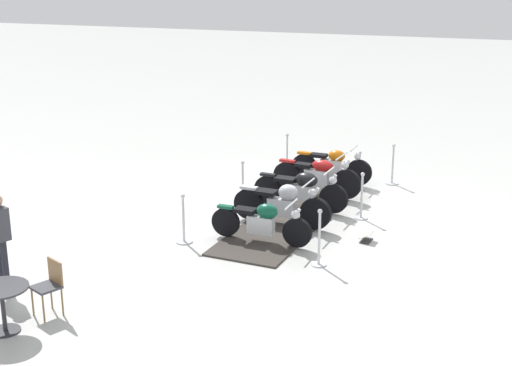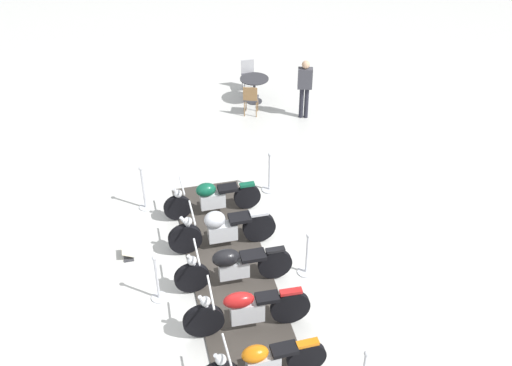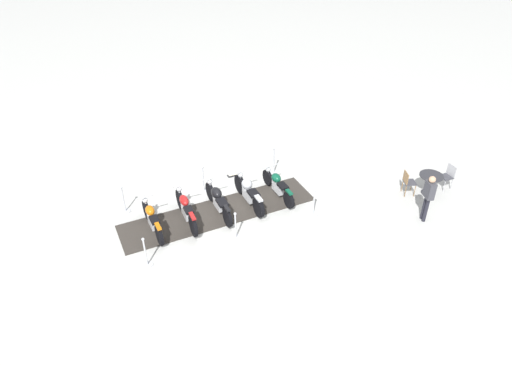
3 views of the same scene
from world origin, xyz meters
The scene contains 18 objects.
ground_plane centered at (0.00, 0.00, 0.00)m, with size 80.00×80.00×0.00m, color silver.
display_platform centered at (0.00, 0.00, 0.02)m, with size 6.73×1.55×0.04m, color #38332D.
motorcycle_forest centered at (0.13, 2.26, 0.47)m, with size 2.18×0.70×0.89m.
motorcycle_chrome centered at (0.06, 1.13, 0.51)m, with size 2.24×0.78×1.01m.
motorcycle_black centered at (-0.04, 0.00, 0.52)m, with size 2.29×0.73×0.98m.
motorcycle_maroon centered at (-0.12, -1.13, 0.52)m, with size 2.27×0.79×1.05m.
motorcycle_copper centered at (-0.20, -2.26, 0.49)m, with size 2.13×0.63×0.97m.
stanchion_left_front centered at (1.67, 2.74, 0.31)m, with size 0.35×0.35×1.04m.
stanchion_right_rear centered at (-1.67, -2.74, 0.33)m, with size 0.34×0.34×1.05m.
stanchion_right_front centered at (-1.23, 2.96, 0.40)m, with size 0.29×0.29×1.12m.
stanchion_right_mid centered at (-1.45, 0.11, 0.36)m, with size 0.31×0.31×1.07m.
stanchion_left_rear centered at (1.23, -2.96, 0.33)m, with size 0.34×0.34×1.05m.
stanchion_left_mid centered at (1.45, -0.11, 0.31)m, with size 0.34×0.34×1.01m.
info_placard centered at (-1.84, 1.45, 0.07)m, with size 0.27×0.36×0.20m.
cafe_table centered at (2.70, 7.09, 0.57)m, with size 0.84×0.84×0.76m.
cafe_chair_near_table centered at (2.36, 6.35, 0.55)m, with size 0.53×0.53×0.92m.
cafe_chair_across_table centered at (2.77, 7.91, 0.54)m, with size 0.43×0.43×0.93m.
bystander_person centered at (3.73, 5.76, 1.03)m, with size 0.45×0.35×1.72m.
Camera 3 is at (11.65, -5.22, 9.78)m, focal length 32.85 mm.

